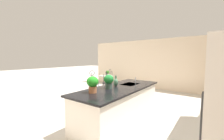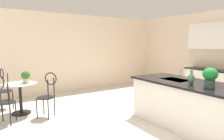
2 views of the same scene
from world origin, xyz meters
TOP-DOWN VIEW (x-y plane):
  - ground_plane at (0.00, 0.00)m, footprint 40.00×40.00m
  - wall_left_window at (-4.26, 0.00)m, footprint 0.12×7.80m
  - kitchen_island at (0.30, 0.85)m, footprint 2.80×1.06m
  - bistro_table at (-2.54, -1.87)m, footprint 0.80×0.80m
  - chair_near_window at (-1.95, -1.38)m, footprint 0.54×0.54m
  - chair_by_island at (-2.00, -2.25)m, footprint 0.52×0.51m
  - chair_toward_desk at (-3.24, -2.16)m, footprint 0.51×0.45m
  - sink_faucet at (-0.25, 1.03)m, footprint 0.02×0.02m
  - potted_plant_on_table at (-2.50, -1.73)m, footprint 0.20×0.20m
  - potted_plant_counter_near at (0.60, 0.72)m, footprint 0.25×0.25m
  - vase_on_counter at (0.25, 0.69)m, footprint 0.13×0.13m

SIDE VIEW (x-z plane):
  - ground_plane at x=0.00m, z-range 0.00..0.00m
  - bistro_table at x=-2.54m, z-range 0.08..0.82m
  - kitchen_island at x=0.30m, z-range 0.00..0.92m
  - chair_near_window at x=-1.95m, z-range 0.05..1.09m
  - chair_by_island at x=-2.00m, z-range 0.05..1.09m
  - chair_toward_desk at x=-3.24m, z-range 0.05..1.09m
  - potted_plant_on_table at x=-2.50m, z-range 0.76..1.04m
  - sink_faucet at x=-0.25m, z-range 0.92..1.14m
  - vase_on_counter at x=0.25m, z-range 0.89..1.17m
  - potted_plant_counter_near at x=0.60m, z-range 0.94..1.29m
  - wall_left_window at x=-4.26m, z-range 0.00..2.70m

